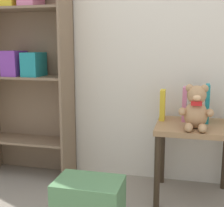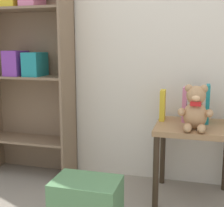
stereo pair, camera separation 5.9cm
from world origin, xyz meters
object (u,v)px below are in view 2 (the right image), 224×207
Objects in this scene: display_table at (194,138)px; teddy_bear at (195,109)px; book_standing_yellow at (163,105)px; storage_bin at (87,204)px; book_standing_pink at (185,104)px; book_standing_teal at (208,104)px; bookshelf_side at (29,62)px.

display_table is 1.85× the size of teddy_bear.
book_standing_yellow reaches higher than storage_bin.
display_table is 0.25m from book_standing_pink.
display_table is at bearing -126.22° from book_standing_teal.
teddy_bear reaches higher than display_table.
book_standing_teal is (0.31, 0.01, 0.02)m from book_standing_yellow.
teddy_bear is (1.33, -0.26, -0.27)m from bookshelf_side.
book_standing_pink is 0.16m from book_standing_teal.
bookshelf_side reaches higher than book_standing_yellow.
book_standing_yellow is 0.88m from storage_bin.
book_standing_yellow is 0.90× the size of book_standing_pink.
book_standing_yellow is at bearing 157.97° from display_table.
teddy_bear is at bearing -68.62° from book_standing_pink.
book_standing_teal is 0.68× the size of storage_bin.
bookshelf_side is at bearing 179.05° from book_standing_teal.
display_table is (1.33, -0.15, -0.49)m from bookshelf_side.
display_table is at bearing -49.91° from book_standing_pink.
display_table is 0.25m from teddy_bear.
storage_bin is (-0.52, -0.63, -0.51)m from book_standing_pink.
storage_bin is (-0.67, -0.63, -0.52)m from book_standing_teal.
book_standing_pink is at bearing 109.34° from teddy_bear.
bookshelf_side is 4.18× the size of storage_bin.
bookshelf_side is at bearing 168.71° from teddy_bear.
book_standing_pink is 0.96m from storage_bin.
teddy_bear is 0.23m from book_standing_teal.
book_standing_yellow is at bearing -177.52° from book_standing_teal.
display_table is 2.19× the size of book_standing_pink.
book_standing_teal is (0.08, 0.22, 0.00)m from teddy_bear.
bookshelf_side reaches higher than storage_bin.
book_standing_pink is at bearing 128.05° from display_table.
storage_bin is at bearing -42.84° from bookshelf_side.
book_standing_pink is at bearing -2.33° from bookshelf_side.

